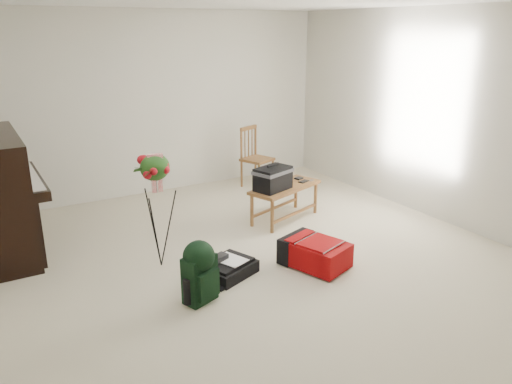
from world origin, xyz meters
TOP-DOWN VIEW (x-y plane):
  - floor at (0.00, 0.00)m, footprint 5.00×5.50m
  - wall_back at (0.00, 2.75)m, footprint 5.00×0.04m
  - wall_right at (2.50, 0.00)m, footprint 0.04×5.50m
  - bench at (0.71, 0.88)m, footprint 1.04×0.67m
  - dining_chair at (1.26, 2.23)m, footprint 0.50×0.50m
  - red_suitcase at (0.41, -0.30)m, footprint 0.60×0.74m
  - black_duffel at (-0.42, -0.07)m, footprint 0.60×0.54m
  - green_backpack at (-0.85, -0.38)m, footprint 0.32×0.30m
  - flower_stand at (-0.90, 0.45)m, footprint 0.44×0.44m

SIDE VIEW (x-z plane):
  - floor at x=0.00m, z-range -0.01..0.01m
  - black_duffel at x=-0.42m, z-range -0.03..0.18m
  - red_suitcase at x=0.41m, z-range 0.01..0.28m
  - green_backpack at x=-0.85m, z-range 0.03..0.59m
  - dining_chair at x=1.26m, z-range -0.01..0.87m
  - bench at x=0.71m, z-range 0.15..0.90m
  - flower_stand at x=-0.90m, z-range -0.01..1.16m
  - wall_back at x=0.00m, z-range 0.00..2.50m
  - wall_right at x=2.50m, z-range 0.00..2.50m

